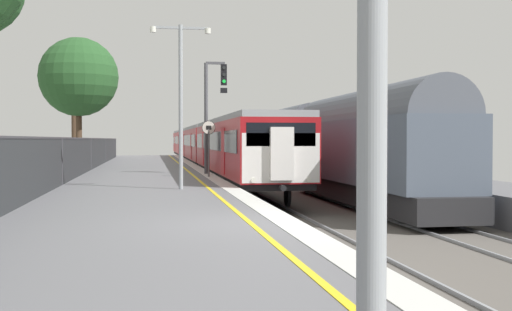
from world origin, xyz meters
TOP-DOWN VIEW (x-y plane):
  - ground at (2.64, 0.00)m, footprint 17.40×110.00m
  - commuter_train_at_platform at (2.10, 40.34)m, footprint 2.83×63.27m
  - freight_train_adjacent_track at (6.10, 35.13)m, footprint 2.60×61.75m
  - signal_gantry at (0.61, 18.27)m, footprint 1.10×0.24m
  - speed_limit_sign at (0.25, 15.81)m, footprint 0.59×0.08m
  - platform_lamp_mid at (-1.28, 9.03)m, footprint 2.00×0.20m
  - background_tree_left at (-6.50, 27.01)m, footprint 4.66×4.66m
  - background_tree_centre at (-7.62, 35.13)m, footprint 4.51×4.51m

SIDE VIEW (x-z plane):
  - ground at x=2.64m, z-range -1.21..0.00m
  - commuter_train_at_platform at x=2.10m, z-range -0.64..3.17m
  - freight_train_adjacent_track at x=6.10m, z-range -0.79..3.72m
  - speed_limit_sign at x=0.25m, z-range 0.35..2.81m
  - platform_lamp_mid at x=-1.28m, z-range 0.50..5.94m
  - signal_gantry at x=0.61m, z-range 0.65..6.00m
  - background_tree_left at x=-6.50m, z-range 1.37..9.05m
  - background_tree_centre at x=-7.62m, z-range 2.02..10.83m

